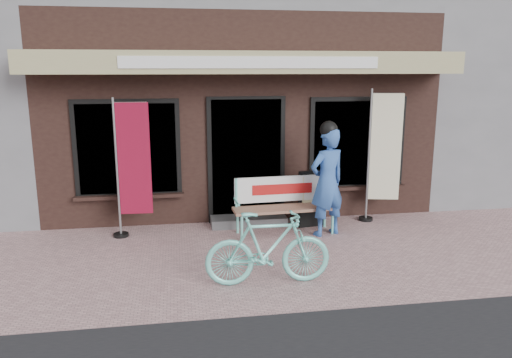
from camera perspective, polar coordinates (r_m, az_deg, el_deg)
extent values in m
plane|color=#B68B8C|center=(7.09, 1.19, -9.54)|extent=(70.00, 70.00, 0.00)
cube|color=black|center=(11.55, -3.22, 8.26)|extent=(7.00, 6.00, 3.60)
cube|color=tan|center=(8.19, -0.82, 13.16)|extent=(7.00, 0.80, 0.35)
cube|color=white|center=(7.79, -0.38, 13.19)|extent=(4.00, 0.02, 0.18)
cube|color=black|center=(8.66, -1.10, 2.16)|extent=(1.20, 0.06, 2.10)
cube|color=black|center=(8.65, -1.09, 2.14)|extent=(1.35, 0.04, 2.20)
cube|color=black|center=(8.58, -14.48, 3.35)|extent=(1.60, 0.06, 1.50)
cube|color=black|center=(9.11, 11.48, 4.02)|extent=(1.60, 0.06, 1.50)
cube|color=black|center=(8.57, -14.49, 3.34)|extent=(1.75, 0.04, 1.65)
cube|color=black|center=(9.10, 11.50, 4.01)|extent=(1.75, 0.04, 1.65)
cube|color=black|center=(8.68, -14.23, -1.93)|extent=(1.80, 0.18, 0.06)
cube|color=black|center=(9.21, 11.39, -0.96)|extent=(1.80, 0.18, 0.06)
cube|color=#59595B|center=(8.69, -0.86, -4.78)|extent=(1.30, 0.45, 0.15)
cylinder|color=#72DFD0|center=(7.89, -1.63, -5.66)|extent=(0.04, 0.04, 0.40)
cylinder|color=#72DFD0|center=(8.25, -2.11, -4.85)|extent=(0.04, 0.04, 0.40)
cylinder|color=#72DFD0|center=(8.28, 8.74, -4.91)|extent=(0.04, 0.04, 0.40)
cylinder|color=#72DFD0|center=(8.62, 7.85, -4.18)|extent=(0.04, 0.04, 0.40)
cube|color=#916550|center=(8.16, 3.35, -3.39)|extent=(1.72, 0.51, 0.05)
cylinder|color=#72DFD0|center=(8.12, -2.27, -1.74)|extent=(0.04, 0.04, 0.52)
cylinder|color=#72DFD0|center=(8.51, 8.06, -1.19)|extent=(0.04, 0.04, 0.52)
cube|color=white|center=(8.28, 2.99, -1.12)|extent=(1.60, 0.12, 0.42)
cube|color=#B21414|center=(8.26, 3.03, -1.15)|extent=(1.02, 0.06, 0.17)
cylinder|color=#72DFD0|center=(7.95, -2.23, -2.61)|extent=(0.06, 0.42, 0.04)
cylinder|color=#72DFD0|center=(8.36, 8.67, -1.98)|extent=(0.06, 0.42, 0.04)
imported|color=#315BAA|center=(8.07, 8.13, -0.36)|extent=(0.75, 0.63, 1.75)
sphere|color=black|center=(7.93, 8.32, 5.59)|extent=(0.37, 0.37, 0.28)
imported|color=#72DFD0|center=(6.27, 1.39, -7.92)|extent=(1.59, 0.48, 0.95)
cylinder|color=gray|center=(8.14, -15.60, 1.11)|extent=(0.04, 0.04, 2.23)
cylinder|color=gray|center=(7.97, -14.22, 8.46)|extent=(0.51, 0.05, 0.02)
cube|color=maroon|center=(8.07, -13.74, 2.22)|extent=(0.51, 0.05, 1.77)
cylinder|color=black|center=(8.41, -15.16, -6.18)|extent=(0.25, 0.25, 0.05)
cylinder|color=gray|center=(8.91, 12.75, 2.55)|extent=(0.05, 0.05, 2.33)
cylinder|color=gray|center=(8.84, 14.81, 9.41)|extent=(0.52, 0.14, 0.03)
cube|color=#F1E9C5|center=(8.93, 14.61, 3.51)|extent=(0.52, 0.14, 1.85)
cylinder|color=black|center=(9.17, 12.41, -4.46)|extent=(0.30, 0.30, 0.05)
cube|color=black|center=(8.56, 6.43, -2.25)|extent=(0.49, 0.18, 0.97)
cube|color=beige|center=(8.49, 6.61, -1.63)|extent=(0.41, 0.10, 0.60)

